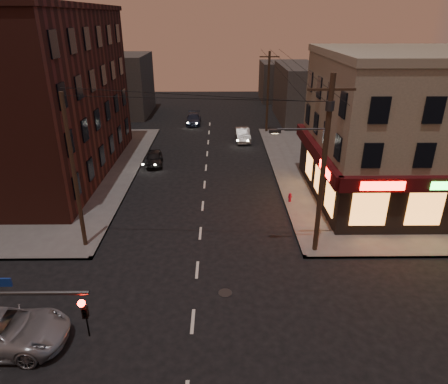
{
  "coord_description": "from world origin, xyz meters",
  "views": [
    {
      "loc": [
        1.26,
        -14.16,
        12.67
      ],
      "look_at": [
        1.5,
        7.25,
        3.2
      ],
      "focal_mm": 32.0,
      "sensor_mm": 36.0,
      "label": 1
    }
  ],
  "objects_px": {
    "sedan_mid": "(243,135)",
    "sedan_far": "(193,119)",
    "fire_hydrant": "(290,197)",
    "sedan_near": "(154,158)"
  },
  "relations": [
    {
      "from": "sedan_mid",
      "to": "sedan_far",
      "type": "distance_m",
      "value": 9.62
    },
    {
      "from": "sedan_far",
      "to": "fire_hydrant",
      "type": "relative_size",
      "value": 6.62
    },
    {
      "from": "sedan_mid",
      "to": "fire_hydrant",
      "type": "xyz_separation_m",
      "value": [
        2.61,
        -16.14,
        -0.18
      ]
    },
    {
      "from": "sedan_near",
      "to": "sedan_far",
      "type": "height_order",
      "value": "sedan_far"
    },
    {
      "from": "sedan_far",
      "to": "sedan_mid",
      "type": "bearing_deg",
      "value": -53.3
    },
    {
      "from": "sedan_near",
      "to": "fire_hydrant",
      "type": "relative_size",
      "value": 5.56
    },
    {
      "from": "sedan_far",
      "to": "sedan_near",
      "type": "bearing_deg",
      "value": -101.02
    },
    {
      "from": "sedan_near",
      "to": "sedan_far",
      "type": "relative_size",
      "value": 0.84
    },
    {
      "from": "sedan_mid",
      "to": "sedan_far",
      "type": "height_order",
      "value": "sedan_mid"
    },
    {
      "from": "sedan_mid",
      "to": "sedan_far",
      "type": "xyz_separation_m",
      "value": [
        -5.86,
        7.63,
        -0.05
      ]
    }
  ]
}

